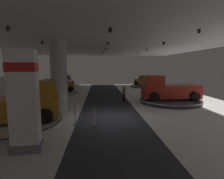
% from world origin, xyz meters
% --- Properties ---
extents(ground, '(24.00, 44.00, 0.06)m').
position_xyz_m(ground, '(0.00, 0.00, -0.02)').
color(ground, silver).
extents(ceiling_with_spotlights, '(24.00, 44.00, 0.39)m').
position_xyz_m(ceiling_with_spotlights, '(-0.00, 0.00, 5.55)').
color(ceiling_with_spotlights, silver).
extents(column_left, '(1.27, 1.27, 5.50)m').
position_xyz_m(column_left, '(-3.91, 2.41, 2.75)').
color(column_left, '#ADADB2').
rests_on(column_left, ground).
extents(brand_sign_pylon, '(1.31, 0.75, 4.16)m').
position_xyz_m(brand_sign_pylon, '(-3.78, -4.51, 2.15)').
color(brand_sign_pylon, slate).
rests_on(brand_sign_pylon, ground).
extents(display_platform_near_left, '(5.68, 5.68, 0.33)m').
position_xyz_m(display_platform_near_left, '(-5.86, -1.33, 0.18)').
color(display_platform_near_left, '#B7B7BC').
rests_on(display_platform_near_left, ground).
extents(pickup_truck_near_left, '(5.65, 3.67, 2.30)m').
position_xyz_m(pickup_truck_near_left, '(-5.55, -1.25, 1.27)').
color(pickup_truck_near_left, '#B77519').
rests_on(pickup_truck_near_left, display_platform_near_left).
extents(display_platform_deep_right, '(5.11, 5.11, 0.24)m').
position_xyz_m(display_platform_deep_right, '(7.15, 17.63, 0.14)').
color(display_platform_deep_right, '#333338').
rests_on(display_platform_deep_right, ground).
extents(display_car_deep_right, '(3.46, 4.57, 1.71)m').
position_xyz_m(display_car_deep_right, '(7.16, 17.60, 1.01)').
color(display_car_deep_right, '#B77519').
rests_on(display_car_deep_right, display_platform_deep_right).
extents(display_platform_mid_left, '(5.68, 5.68, 0.29)m').
position_xyz_m(display_platform_mid_left, '(-7.00, 5.57, 0.16)').
color(display_platform_mid_left, '#B7B7BC').
rests_on(display_platform_mid_left, ground).
extents(pickup_truck_mid_left, '(5.69, 3.91, 2.30)m').
position_xyz_m(pickup_truck_mid_left, '(-7.31, 5.47, 1.23)').
color(pickup_truck_mid_left, silver).
rests_on(pickup_truck_mid_left, display_platform_mid_left).
extents(display_platform_far_left, '(5.36, 5.36, 0.25)m').
position_xyz_m(display_platform_far_left, '(-6.14, 10.92, 0.14)').
color(display_platform_far_left, '#B7B7BC').
rests_on(display_platform_far_left, ground).
extents(display_car_far_left, '(4.42, 3.99, 1.71)m').
position_xyz_m(display_car_far_left, '(-6.17, 10.90, 1.02)').
color(display_car_far_left, '#B77519').
rests_on(display_car_far_left, display_platform_far_left).
extents(display_platform_deep_left, '(4.52, 4.52, 0.35)m').
position_xyz_m(display_platform_deep_left, '(-6.18, 17.55, 0.20)').
color(display_platform_deep_left, silver).
rests_on(display_platform_deep_left, ground).
extents(display_car_deep_left, '(2.37, 4.30, 1.71)m').
position_xyz_m(display_car_deep_left, '(-6.18, 17.52, 1.12)').
color(display_car_deep_left, silver).
rests_on(display_car_deep_left, display_platform_deep_left).
extents(display_platform_mid_right, '(5.89, 5.89, 0.35)m').
position_xyz_m(display_platform_mid_right, '(6.12, 4.64, 0.19)').
color(display_platform_mid_right, '#333338').
rests_on(display_platform_mid_right, ground).
extents(pickup_truck_mid_right, '(5.37, 2.79, 2.30)m').
position_xyz_m(pickup_truck_mid_right, '(5.79, 4.65, 1.28)').
color(pickup_truck_mid_right, maroon).
rests_on(pickup_truck_mid_right, display_platform_mid_right).
extents(visitor_walking_near, '(0.32, 0.32, 1.59)m').
position_xyz_m(visitor_walking_near, '(1.70, 5.41, 0.91)').
color(visitor_walking_near, black).
rests_on(visitor_walking_near, ground).
extents(stanchion_a, '(0.28, 0.28, 1.01)m').
position_xyz_m(stanchion_a, '(-2.20, -1.31, 0.37)').
color(stanchion_a, '#333338').
rests_on(stanchion_a, ground).
extents(stanchion_b, '(0.28, 0.28, 1.01)m').
position_xyz_m(stanchion_b, '(-1.01, -1.72, 0.37)').
color(stanchion_b, '#333338').
rests_on(stanchion_b, ground).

